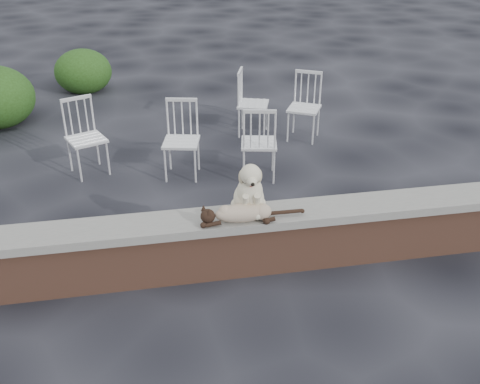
{
  "coord_description": "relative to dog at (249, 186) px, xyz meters",
  "views": [
    {
      "loc": [
        -0.54,
        -4.07,
        3.03
      ],
      "look_at": [
        0.25,
        0.2,
        0.7
      ],
      "focal_mm": 40.82,
      "sensor_mm": 36.0,
      "label": 1
    }
  ],
  "objects": [
    {
      "name": "chair_d",
      "position": [
        1.37,
        2.89,
        -0.37
      ],
      "size": [
        0.76,
        0.76,
        0.94
      ],
      "primitive_type": null,
      "rotation": [
        0.0,
        0.0,
        -0.5
      ],
      "color": "white",
      "rests_on": "ground"
    },
    {
      "name": "chair_e",
      "position": [
        0.7,
        3.2,
        -0.37
      ],
      "size": [
        0.71,
        0.71,
        0.94
      ],
      "primitive_type": null,
      "rotation": [
        0.0,
        0.0,
        1.25
      ],
      "color": "white",
      "rests_on": "ground"
    },
    {
      "name": "capstone",
      "position": [
        -0.3,
        -0.05,
        -0.3
      ],
      "size": [
        6.2,
        0.4,
        0.08
      ],
      "primitive_type": "cube",
      "color": "slate",
      "rests_on": "brick_wall"
    },
    {
      "name": "brick_wall",
      "position": [
        -0.3,
        -0.05,
        -0.59
      ],
      "size": [
        6.0,
        0.3,
        0.5
      ],
      "primitive_type": "cube",
      "color": "brown",
      "rests_on": "ground"
    },
    {
      "name": "chair_c",
      "position": [
        0.48,
        1.79,
        -0.37
      ],
      "size": [
        0.66,
        0.66,
        0.94
      ],
      "primitive_type": null,
      "rotation": [
        0.0,
        0.0,
        2.94
      ],
      "color": "white",
      "rests_on": "ground"
    },
    {
      "name": "dog",
      "position": [
        0.0,
        0.0,
        0.0
      ],
      "size": [
        0.37,
        0.47,
        0.52
      ],
      "primitive_type": null,
      "rotation": [
        0.0,
        0.0,
        -0.07
      ],
      "color": "beige",
      "rests_on": "capstone"
    },
    {
      "name": "ground",
      "position": [
        -0.3,
        -0.05,
        -0.84
      ],
      "size": [
        60.0,
        60.0,
        0.0
      ],
      "primitive_type": "plane",
      "color": "black",
      "rests_on": "ground"
    },
    {
      "name": "shrubbery",
      "position": [
        -2.72,
        4.73,
        -0.46
      ],
      "size": [
        2.28,
        2.46,
        0.94
      ],
      "color": "#224212",
      "rests_on": "ground"
    },
    {
      "name": "chair_b",
      "position": [
        -0.43,
        2.0,
        -0.37
      ],
      "size": [
        0.67,
        0.67,
        0.94
      ],
      "primitive_type": null,
      "rotation": [
        0.0,
        0.0,
        -0.22
      ],
      "color": "white",
      "rests_on": "ground"
    },
    {
      "name": "chair_a",
      "position": [
        -1.57,
        2.29,
        -0.37
      ],
      "size": [
        0.73,
        0.73,
        0.94
      ],
      "primitive_type": null,
      "rotation": [
        0.0,
        0.0,
        0.4
      ],
      "color": "white",
      "rests_on": "ground"
    },
    {
      "name": "cat",
      "position": [
        -0.08,
        -0.15,
        -0.17
      ],
      "size": [
        1.1,
        0.33,
        0.18
      ],
      "primitive_type": null,
      "rotation": [
        0.0,
        0.0,
        -0.07
      ],
      "color": "tan",
      "rests_on": "capstone"
    }
  ]
}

